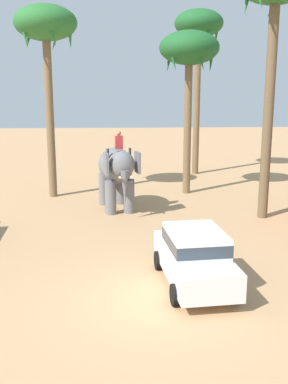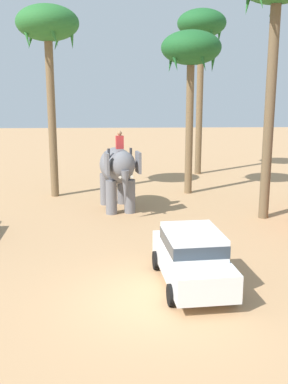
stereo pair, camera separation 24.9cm
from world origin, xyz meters
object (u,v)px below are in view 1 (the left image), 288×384
at_px(car_sedan_foreground, 194,255).
at_px(palm_tree_behind_elephant, 46,30).
at_px(elephant_with_mahout, 117,169).
at_px(palm_tree_far_back, 189,53).
at_px(palm_tree_near_hut, 199,31).

height_order(car_sedan_foreground, palm_tree_behind_elephant, palm_tree_behind_elephant).
bearing_deg(elephant_with_mahout, car_sedan_foreground, -75.34).
distance_m(car_sedan_foreground, palm_tree_far_back, 14.06).
bearing_deg(car_sedan_foreground, palm_tree_near_hut, 80.22).
distance_m(elephant_with_mahout, palm_tree_behind_elephant, 8.13).
bearing_deg(elephant_with_mahout, palm_tree_near_hut, 60.22).
bearing_deg(car_sedan_foreground, elephant_with_mahout, 104.66).
xyz_separation_m(elephant_with_mahout, palm_tree_near_hut, (5.44, 9.51, 7.51)).
distance_m(car_sedan_foreground, palm_tree_near_hut, 20.43).
xyz_separation_m(elephant_with_mahout, palm_tree_far_back, (3.91, 3.50, 5.62)).
xyz_separation_m(car_sedan_foreground, palm_tree_behind_elephant, (-5.80, 11.84, 7.72)).
distance_m(palm_tree_behind_elephant, palm_tree_far_back, 7.51).
xyz_separation_m(car_sedan_foreground, palm_tree_near_hut, (3.15, 18.27, 8.58)).
bearing_deg(palm_tree_near_hut, elephant_with_mahout, -119.78).
xyz_separation_m(palm_tree_behind_elephant, palm_tree_near_hut, (8.95, 6.43, 0.85)).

